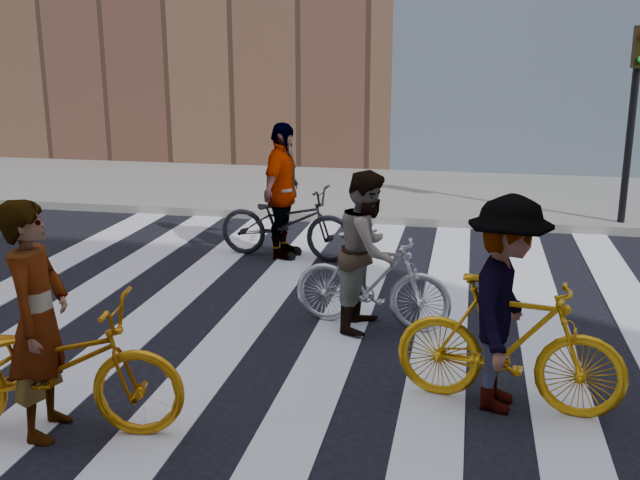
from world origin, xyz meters
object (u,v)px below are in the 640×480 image
(bike_yellow_left, at_px, (49,367))
(rider_rear, at_px, (282,191))
(rider_left, at_px, (38,320))
(rider_right, at_px, (506,304))
(bike_yellow_right, at_px, (509,344))
(traffic_signal, at_px, (635,93))
(bike_dark_rear, at_px, (286,222))
(rider_mid, at_px, (368,250))
(bike_silver_mid, at_px, (372,281))

(bike_yellow_left, relative_size, rider_rear, 1.09)
(rider_left, relative_size, rider_right, 1.03)
(bike_yellow_right, bearing_deg, rider_left, 117.57)
(traffic_signal, height_order, rider_right, traffic_signal)
(bike_yellow_left, relative_size, bike_dark_rear, 1.07)
(rider_mid, xyz_separation_m, rider_rear, (-1.60, 2.52, 0.11))
(rider_mid, bearing_deg, traffic_signal, -27.11)
(traffic_signal, distance_m, rider_right, 7.25)
(bike_yellow_left, xyz_separation_m, rider_mid, (2.16, 2.82, 0.31))
(bike_dark_rear, bearing_deg, traffic_signal, -56.58)
(bike_dark_rear, xyz_separation_m, rider_rear, (-0.05, 0.00, 0.46))
(traffic_signal, bearing_deg, bike_silver_mid, -124.48)
(traffic_signal, bearing_deg, bike_yellow_right, -107.50)
(traffic_signal, relative_size, rider_left, 1.73)
(traffic_signal, bearing_deg, rider_left, -126.03)
(bike_yellow_right, bearing_deg, bike_yellow_left, 117.80)
(rider_left, distance_m, rider_right, 3.79)
(bike_yellow_left, height_order, rider_right, rider_right)
(bike_dark_rear, relative_size, rider_rear, 1.03)
(bike_yellow_left, bearing_deg, rider_mid, -46.91)
(rider_left, height_order, rider_right, rider_left)
(traffic_signal, xyz_separation_m, bike_dark_rear, (-5.12, -2.62, -1.75))
(bike_yellow_right, relative_size, rider_mid, 1.10)
(traffic_signal, distance_m, bike_silver_mid, 6.47)
(traffic_signal, distance_m, rider_left, 9.93)
(bike_silver_mid, height_order, rider_rear, rider_rear)
(bike_dark_rear, bearing_deg, bike_yellow_left, 179.80)
(rider_right, bearing_deg, rider_left, 117.80)
(rider_mid, bearing_deg, rider_right, -131.97)
(bike_silver_mid, height_order, bike_dark_rear, bike_dark_rear)
(bike_silver_mid, relative_size, rider_right, 0.95)
(traffic_signal, relative_size, bike_silver_mid, 1.88)
(traffic_signal, xyz_separation_m, rider_right, (-2.19, -6.78, -1.35))
(bike_dark_rear, xyz_separation_m, rider_right, (2.94, -4.16, 0.40))
(bike_yellow_left, relative_size, bike_silver_mid, 1.23)
(bike_yellow_left, xyz_separation_m, bike_dark_rear, (0.62, 5.34, -0.04))
(bike_dark_rear, distance_m, rider_left, 5.40)
(bike_silver_mid, bearing_deg, rider_rear, 40.89)
(bike_yellow_left, xyz_separation_m, rider_right, (3.55, 1.18, 0.36))
(bike_yellow_right, bearing_deg, bike_dark_rear, 45.33)
(bike_yellow_left, height_order, bike_silver_mid, bike_yellow_left)
(bike_yellow_left, xyz_separation_m, rider_rear, (0.57, 5.34, 0.42))
(traffic_signal, height_order, rider_left, traffic_signal)
(bike_yellow_right, height_order, bike_dark_rear, bike_yellow_right)
(rider_mid, distance_m, rider_right, 2.15)
(rider_left, bearing_deg, bike_yellow_left, -99.46)
(bike_silver_mid, bearing_deg, bike_dark_rear, 40.09)
(bike_yellow_right, distance_m, rider_right, 0.35)
(bike_dark_rear, relative_size, rider_mid, 1.16)
(bike_yellow_left, xyz_separation_m, bike_yellow_right, (3.60, 1.18, 0.01))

